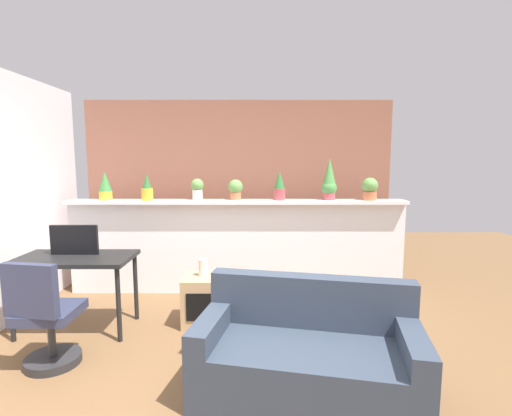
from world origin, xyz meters
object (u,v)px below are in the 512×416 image
(tv_monitor, at_px, (76,240))
(potted_plant_0, at_px, (107,186))
(desk, at_px, (77,265))
(potted_plant_1, at_px, (148,189))
(vase_on_shelf, at_px, (204,267))
(potted_plant_4, at_px, (281,186))
(potted_plant_5, at_px, (330,181))
(potted_plant_2, at_px, (199,188))
(side_cube_shelf, at_px, (204,300))
(office_chair, at_px, (47,322))
(couch, at_px, (308,356))
(potted_plant_6, at_px, (371,189))
(potted_plant_3, at_px, (237,189))

(tv_monitor, bearing_deg, potted_plant_0, 93.94)
(desk, bearing_deg, potted_plant_0, 95.54)
(potted_plant_1, height_order, vase_on_shelf, potted_plant_1)
(potted_plant_4, xyz_separation_m, potted_plant_5, (0.62, 0.03, 0.06))
(potted_plant_2, bearing_deg, side_cube_shelf, -78.92)
(office_chair, xyz_separation_m, couch, (2.07, -0.33, -0.11))
(potted_plant_6, distance_m, vase_on_shelf, 2.28)
(potted_plant_2, distance_m, vase_on_shelf, 1.19)
(desk, height_order, tv_monitor, tv_monitor)
(office_chair, height_order, vase_on_shelf, office_chair)
(potted_plant_3, relative_size, vase_on_shelf, 1.48)
(potted_plant_2, relative_size, potted_plant_6, 0.96)
(potted_plant_2, distance_m, desk, 1.65)
(potted_plant_0, height_order, couch, potted_plant_0)
(potted_plant_3, relative_size, potted_plant_5, 0.49)
(potted_plant_6, height_order, couch, potted_plant_6)
(potted_plant_5, distance_m, office_chair, 3.34)
(potted_plant_2, distance_m, couch, 2.61)
(potted_plant_6, bearing_deg, tv_monitor, -163.05)
(office_chair, xyz_separation_m, vase_on_shelf, (1.15, 0.87, 0.20))
(potted_plant_1, height_order, side_cube_shelf, potted_plant_1)
(side_cube_shelf, bearing_deg, potted_plant_0, 144.73)
(side_cube_shelf, bearing_deg, couch, -52.03)
(potted_plant_2, xyz_separation_m, tv_monitor, (-1.08, -1.00, -0.44))
(potted_plant_4, relative_size, tv_monitor, 0.77)
(potted_plant_0, bearing_deg, potted_plant_2, -0.05)
(potted_plant_6, relative_size, side_cube_shelf, 0.56)
(potted_plant_4, xyz_separation_m, vase_on_shelf, (-0.84, -0.90, -0.78))
(potted_plant_1, bearing_deg, potted_plant_3, 2.84)
(potted_plant_5, bearing_deg, potted_plant_6, -4.25)
(couch, bearing_deg, potted_plant_5, 75.68)
(potted_plant_1, bearing_deg, potted_plant_0, 175.30)
(potted_plant_2, relative_size, side_cube_shelf, 0.54)
(tv_monitor, bearing_deg, potted_plant_3, 33.15)
(potted_plant_6, distance_m, tv_monitor, 3.40)
(office_chair, bearing_deg, desk, 96.13)
(potted_plant_4, bearing_deg, vase_on_shelf, -133.03)
(potted_plant_3, bearing_deg, side_cube_shelf, -106.97)
(potted_plant_0, bearing_deg, vase_on_shelf, -34.35)
(tv_monitor, distance_m, vase_on_shelf, 1.30)
(office_chair, relative_size, couch, 0.54)
(potted_plant_3, height_order, vase_on_shelf, potted_plant_3)
(vase_on_shelf, height_order, couch, couch)
(potted_plant_0, xyz_separation_m, potted_plant_3, (1.62, 0.01, -0.04))
(side_cube_shelf, relative_size, vase_on_shelf, 2.87)
(tv_monitor, bearing_deg, side_cube_shelf, 2.82)
(potted_plant_6, bearing_deg, vase_on_shelf, -155.62)
(potted_plant_5, bearing_deg, potted_plant_1, -178.52)
(potted_plant_1, distance_m, couch, 2.89)
(potted_plant_5, relative_size, potted_plant_6, 1.88)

